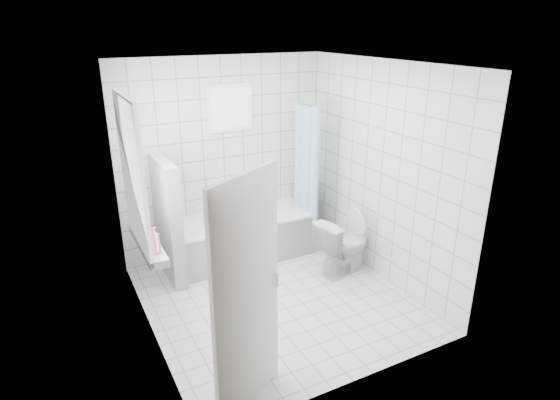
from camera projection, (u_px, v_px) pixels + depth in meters
ground at (276, 298)px, 5.37m from camera, size 3.00×3.00×0.00m
ceiling at (275, 64)px, 4.45m from camera, size 3.00×3.00×0.00m
wall_back at (224, 158)px, 6.15m from camera, size 2.80×0.02×2.60m
wall_front at (363, 249)px, 3.67m from camera, size 2.80×0.02×2.60m
wall_left at (141, 216)px, 4.31m from camera, size 0.02×3.00×2.60m
wall_right at (381, 173)px, 5.51m from camera, size 0.02×3.00×2.60m
window_left at (135, 175)px, 4.47m from camera, size 0.01×0.90×1.40m
window_back at (231, 108)px, 5.93m from camera, size 0.50×0.01×0.50m
window_sill at (148, 244)px, 4.75m from camera, size 0.18×1.02×0.08m
door at (247, 298)px, 3.57m from camera, size 0.71×0.43×2.00m
bathtub at (243, 237)px, 6.24m from camera, size 1.86×0.77×0.58m
partition_wall at (168, 220)px, 5.60m from camera, size 0.15×0.85×1.50m
tiled_ledge at (307, 216)px, 6.95m from camera, size 0.40×0.24×0.55m
toilet at (344, 246)px, 5.82m from camera, size 0.77×0.51×0.73m
curtain_rod at (303, 103)px, 5.98m from camera, size 0.02×0.80×0.02m
shower_curtain at (306, 173)px, 6.20m from camera, size 0.14×0.48×1.78m
tub_faucet at (239, 189)px, 6.36m from camera, size 0.18×0.06×0.06m
sill_bottles at (146, 226)px, 4.72m from camera, size 0.18×0.75×0.33m
ledge_bottles at (310, 192)px, 6.77m from camera, size 0.19×0.16×0.27m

